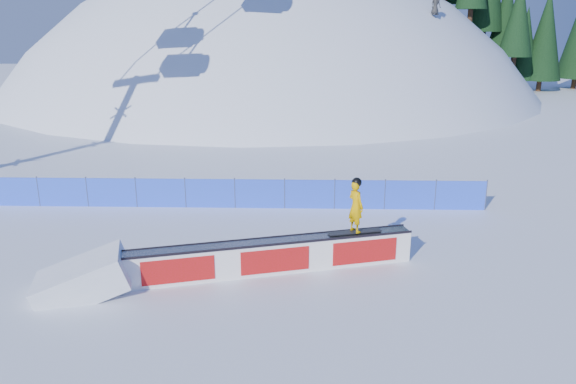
{
  "coord_description": "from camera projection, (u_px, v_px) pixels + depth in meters",
  "views": [
    {
      "loc": [
        3.74,
        -16.93,
        7.3
      ],
      "look_at": [
        3.25,
        0.46,
        1.94
      ],
      "focal_mm": 35.0,
      "sensor_mm": 36.0,
      "label": 1
    }
  ],
  "objects": [
    {
      "name": "snow_hill",
      "position": [
        270.0,
        251.0,
        63.85
      ],
      "size": [
        64.0,
        64.0,
        64.0
      ],
      "color": "white",
      "rests_on": "ground"
    },
    {
      "name": "rail_box",
      "position": [
        273.0,
        256.0,
        16.78
      ],
      "size": [
        8.52,
        2.92,
        1.04
      ],
      "rotation": [
        0.0,
        0.0,
        0.27
      ],
      "color": "white",
      "rests_on": "ground"
    },
    {
      "name": "ground",
      "position": [
        189.0,
        251.0,
        18.42
      ],
      "size": [
        160.0,
        160.0,
        0.0
      ],
      "primitive_type": "plane",
      "color": "white",
      "rests_on": "ground"
    },
    {
      "name": "snowboarder",
      "position": [
        356.0,
        206.0,
        16.97
      ],
      "size": [
        1.69,
        0.74,
        1.75
      ],
      "rotation": [
        0.0,
        0.0,
        2.19
      ],
      "color": "black",
      "rests_on": "rail_box"
    },
    {
      "name": "snow_ramp",
      "position": [
        84.0,
        292.0,
        15.68
      ],
      "size": [
        2.97,
        2.29,
        1.64
      ],
      "primitive_type": null,
      "rotation": [
        0.0,
        -0.31,
        0.27
      ],
      "color": "white",
      "rests_on": "ground"
    },
    {
      "name": "safety_fence",
      "position": [
        210.0,
        193.0,
        22.54
      ],
      "size": [
        22.05,
        0.05,
        1.3
      ],
      "color": "blue",
      "rests_on": "ground"
    }
  ]
}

